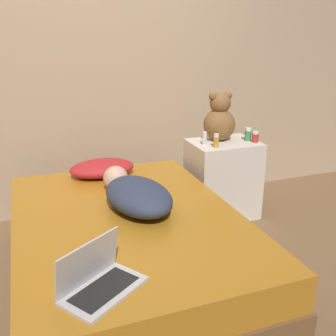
{
  "coord_description": "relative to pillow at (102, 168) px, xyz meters",
  "views": [
    {
      "loc": [
        -0.51,
        -2.07,
        1.5
      ],
      "look_at": [
        0.35,
        0.23,
        0.64
      ],
      "focal_mm": 42.0,
      "sensor_mm": 36.0,
      "label": 1
    }
  ],
  "objects": [
    {
      "name": "pillow",
      "position": [
        0.0,
        0.0,
        0.0
      ],
      "size": [
        0.48,
        0.31,
        0.12
      ],
      "color": "red",
      "rests_on": "bed"
    },
    {
      "name": "bed",
      "position": [
        0.0,
        -0.72,
        -0.29
      ],
      "size": [
        1.32,
        1.83,
        0.46
      ],
      "color": "brown",
      "rests_on": "ground_plane"
    },
    {
      "name": "bottle_red",
      "position": [
        1.22,
        -0.16,
        0.17
      ],
      "size": [
        0.05,
        0.05,
        0.09
      ],
      "color": "#B72D2D",
      "rests_on": "nightstand"
    },
    {
      "name": "teddy_bear",
      "position": [
        0.98,
        -0.0,
        0.3
      ],
      "size": [
        0.26,
        0.26,
        0.4
      ],
      "color": "brown",
      "rests_on": "nightstand"
    },
    {
      "name": "ground_plane",
      "position": [
        0.0,
        -0.72,
        -0.52
      ],
      "size": [
        12.0,
        12.0,
        0.0
      ],
      "primitive_type": "plane",
      "color": "brown"
    },
    {
      "name": "bottle_green",
      "position": [
        1.19,
        -0.1,
        0.18
      ],
      "size": [
        0.06,
        0.06,
        0.11
      ],
      "color": "#3D8E4C",
      "rests_on": "nightstand"
    },
    {
      "name": "bottle_amber",
      "position": [
        0.86,
        -0.19,
        0.18
      ],
      "size": [
        0.04,
        0.04,
        0.11
      ],
      "color": "gold",
      "rests_on": "nightstand"
    },
    {
      "name": "laptop",
      "position": [
        -0.29,
        -1.37,
        -0.01
      ],
      "size": [
        0.41,
        0.37,
        0.21
      ],
      "rotation": [
        0.0,
        0.0,
        0.6
      ],
      "color": "silver",
      "rests_on": "bed"
    },
    {
      "name": "wall_back",
      "position": [
        0.0,
        0.48,
        0.78
      ],
      "size": [
        8.0,
        0.06,
        2.6
      ],
      "color": "tan",
      "rests_on": "ground_plane"
    },
    {
      "name": "bottle_clear",
      "position": [
        0.81,
        -0.09,
        0.18
      ],
      "size": [
        0.04,
        0.04,
        0.1
      ],
      "color": "silver",
      "rests_on": "nightstand"
    },
    {
      "name": "person_lying",
      "position": [
        0.09,
        -0.62,
        0.03
      ],
      "size": [
        0.44,
        0.75,
        0.18
      ],
      "rotation": [
        0.0,
        0.0,
        0.16
      ],
      "color": "#2D3851",
      "rests_on": "bed"
    },
    {
      "name": "nightstand",
      "position": [
        1.0,
        -0.07,
        -0.2
      ],
      "size": [
        0.54,
        0.42,
        0.65
      ],
      "color": "silver",
      "rests_on": "ground_plane"
    }
  ]
}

